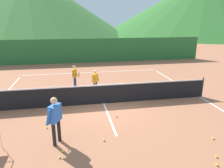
{
  "coord_description": "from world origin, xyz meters",
  "views": [
    {
      "loc": [
        -1.39,
        -9.57,
        3.94
      ],
      "look_at": [
        0.5,
        0.46,
        0.83
      ],
      "focal_mm": 34.05,
      "sensor_mm": 36.0,
      "label": 1
    }
  ],
  "objects_px": {
    "tennis_ball_2": "(47,128)",
    "tennis_ball_10": "(63,151)",
    "tennis_ball_1": "(60,157)",
    "tennis_ball_9": "(134,107)",
    "tennis_ball_4": "(216,157)",
    "tennis_ball_7": "(116,116)",
    "tennis_net": "(104,94)",
    "tennis_ball_3": "(217,165)",
    "student_1": "(95,79)",
    "tennis_ball_5": "(104,140)",
    "tennis_ball_0": "(57,112)",
    "instructor": "(55,116)",
    "tennis_ball_8": "(213,138)",
    "student_0": "(75,75)"
  },
  "relations": [
    {
      "from": "tennis_net",
      "to": "tennis_ball_3",
      "type": "bearing_deg",
      "value": -64.75
    },
    {
      "from": "tennis_net",
      "to": "tennis_ball_5",
      "type": "distance_m",
      "value": 3.39
    },
    {
      "from": "tennis_ball_0",
      "to": "tennis_ball_9",
      "type": "xyz_separation_m",
      "value": [
        3.49,
        -0.12,
        0.0
      ]
    },
    {
      "from": "tennis_ball_0",
      "to": "tennis_ball_1",
      "type": "height_order",
      "value": "same"
    },
    {
      "from": "tennis_ball_2",
      "to": "student_1",
      "type": "bearing_deg",
      "value": 58.78
    },
    {
      "from": "tennis_ball_9",
      "to": "tennis_ball_10",
      "type": "bearing_deg",
      "value": -137.33
    },
    {
      "from": "tennis_ball_3",
      "to": "tennis_ball_8",
      "type": "bearing_deg",
      "value": 58.62
    },
    {
      "from": "tennis_ball_2",
      "to": "tennis_ball_3",
      "type": "height_order",
      "value": "same"
    },
    {
      "from": "student_0",
      "to": "tennis_ball_7",
      "type": "distance_m",
      "value": 4.73
    },
    {
      "from": "tennis_ball_9",
      "to": "tennis_ball_7",
      "type": "bearing_deg",
      "value": -141.53
    },
    {
      "from": "tennis_ball_3",
      "to": "student_1",
      "type": "bearing_deg",
      "value": 111.13
    },
    {
      "from": "tennis_ball_3",
      "to": "tennis_ball_9",
      "type": "xyz_separation_m",
      "value": [
        -1.12,
        4.38,
        0.0
      ]
    },
    {
      "from": "instructor",
      "to": "tennis_ball_5",
      "type": "bearing_deg",
      "value": -6.74
    },
    {
      "from": "tennis_ball_1",
      "to": "tennis_ball_4",
      "type": "height_order",
      "value": "same"
    },
    {
      "from": "student_1",
      "to": "tennis_ball_3",
      "type": "distance_m",
      "value": 7.38
    },
    {
      "from": "tennis_ball_1",
      "to": "tennis_ball_2",
      "type": "height_order",
      "value": "same"
    },
    {
      "from": "instructor",
      "to": "tennis_ball_9",
      "type": "relative_size",
      "value": 23.76
    },
    {
      "from": "tennis_ball_2",
      "to": "tennis_ball_8",
      "type": "height_order",
      "value": "same"
    },
    {
      "from": "tennis_ball_5",
      "to": "tennis_ball_7",
      "type": "xyz_separation_m",
      "value": [
        0.79,
        1.72,
        0.0
      ]
    },
    {
      "from": "tennis_ball_0",
      "to": "student_1",
      "type": "bearing_deg",
      "value": 50.06
    },
    {
      "from": "student_1",
      "to": "tennis_net",
      "type": "bearing_deg",
      "value": -82.95
    },
    {
      "from": "tennis_net",
      "to": "tennis_ball_0",
      "type": "xyz_separation_m",
      "value": [
        -2.17,
        -0.67,
        -0.47
      ]
    },
    {
      "from": "instructor",
      "to": "tennis_ball_7",
      "type": "bearing_deg",
      "value": 33.37
    },
    {
      "from": "tennis_ball_10",
      "to": "instructor",
      "type": "bearing_deg",
      "value": 109.39
    },
    {
      "from": "tennis_ball_7",
      "to": "tennis_ball_10",
      "type": "bearing_deg",
      "value": -135.52
    },
    {
      "from": "student_0",
      "to": "tennis_ball_10",
      "type": "xyz_separation_m",
      "value": [
        -0.54,
        -6.48,
        -0.79
      ]
    },
    {
      "from": "tennis_ball_3",
      "to": "student_0",
      "type": "bearing_deg",
      "value": 115.2
    },
    {
      "from": "tennis_ball_0",
      "to": "tennis_ball_4",
      "type": "relative_size",
      "value": 1.0
    },
    {
      "from": "instructor",
      "to": "student_1",
      "type": "bearing_deg",
      "value": 69.22
    },
    {
      "from": "tennis_ball_2",
      "to": "tennis_ball_4",
      "type": "relative_size",
      "value": 1.0
    },
    {
      "from": "tennis_ball_0",
      "to": "tennis_ball_10",
      "type": "height_order",
      "value": "same"
    },
    {
      "from": "tennis_ball_1",
      "to": "tennis_ball_9",
      "type": "relative_size",
      "value": 1.0
    },
    {
      "from": "student_1",
      "to": "tennis_ball_8",
      "type": "distance_m",
      "value": 6.59
    },
    {
      "from": "tennis_ball_4",
      "to": "tennis_ball_5",
      "type": "xyz_separation_m",
      "value": [
        -3.15,
        1.52,
        0.0
      ]
    },
    {
      "from": "instructor",
      "to": "tennis_net",
      "type": "bearing_deg",
      "value": 57.08
    },
    {
      "from": "instructor",
      "to": "tennis_ball_10",
      "type": "relative_size",
      "value": 23.76
    },
    {
      "from": "tennis_ball_3",
      "to": "tennis_ball_7",
      "type": "bearing_deg",
      "value": 120.88
    },
    {
      "from": "tennis_ball_4",
      "to": "tennis_ball_7",
      "type": "height_order",
      "value": "same"
    },
    {
      "from": "tennis_net",
      "to": "tennis_ball_3",
      "type": "relative_size",
      "value": 155.97
    },
    {
      "from": "tennis_ball_1",
      "to": "tennis_ball_8",
      "type": "bearing_deg",
      "value": 1.11
    },
    {
      "from": "tennis_ball_2",
      "to": "tennis_ball_5",
      "type": "distance_m",
      "value": 2.35
    },
    {
      "from": "student_1",
      "to": "tennis_ball_4",
      "type": "relative_size",
      "value": 19.11
    },
    {
      "from": "tennis_ball_2",
      "to": "tennis_ball_9",
      "type": "bearing_deg",
      "value": 18.52
    },
    {
      "from": "tennis_ball_1",
      "to": "tennis_ball_10",
      "type": "bearing_deg",
      "value": 75.64
    },
    {
      "from": "tennis_ball_8",
      "to": "tennis_ball_10",
      "type": "xyz_separation_m",
      "value": [
        -5.05,
        0.21,
        0.0
      ]
    },
    {
      "from": "instructor",
      "to": "tennis_ball_9",
      "type": "distance_m",
      "value": 4.2
    },
    {
      "from": "tennis_ball_2",
      "to": "tennis_ball_10",
      "type": "distance_m",
      "value": 1.76
    },
    {
      "from": "instructor",
      "to": "tennis_ball_4",
      "type": "xyz_separation_m",
      "value": [
        4.7,
        -1.7,
        -0.94
      ]
    },
    {
      "from": "tennis_ball_0",
      "to": "tennis_ball_2",
      "type": "distance_m",
      "value": 1.43
    },
    {
      "from": "tennis_ball_3",
      "to": "tennis_ball_5",
      "type": "xyz_separation_m",
      "value": [
        -2.93,
        1.85,
        0.0
      ]
    }
  ]
}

